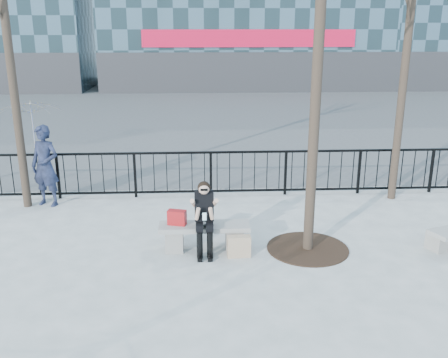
{
  "coord_description": "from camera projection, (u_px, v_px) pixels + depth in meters",
  "views": [
    {
      "loc": [
        -0.08,
        -8.42,
        3.96
      ],
      "look_at": [
        0.4,
        0.8,
        1.1
      ],
      "focal_mm": 40.0,
      "sensor_mm": 36.0,
      "label": 1
    }
  ],
  "objects": [
    {
      "name": "seated_woman",
      "position": [
        204.0,
        218.0,
        8.86
      ],
      "size": [
        0.5,
        0.64,
        1.34
      ],
      "color": "black",
      "rests_on": "ground"
    },
    {
      "name": "street_surface",
      "position": [
        200.0,
        112.0,
        23.52
      ],
      "size": [
        60.0,
        23.0,
        0.01
      ],
      "primitive_type": "cube",
      "color": "#474747",
      "rests_on": "ground"
    },
    {
      "name": "shopping_bag",
      "position": [
        239.0,
        246.0,
        8.85
      ],
      "size": [
        0.42,
        0.18,
        0.39
      ],
      "primitive_type": "cube",
      "rotation": [
        0.0,
        0.0,
        0.06
      ],
      "color": "#D1B294",
      "rests_on": "ground"
    },
    {
      "name": "handbag",
      "position": [
        177.0,
        217.0,
        9.02
      ],
      "size": [
        0.36,
        0.24,
        0.27
      ],
      "primitive_type": "cube",
      "rotation": [
        0.0,
        0.0,
        -0.28
      ],
      "color": "#A61418",
      "rests_on": "bench_main"
    },
    {
      "name": "tree_grate",
      "position": [
        308.0,
        248.0,
        9.2
      ],
      "size": [
        1.5,
        1.5,
        0.02
      ],
      "primitive_type": "cylinder",
      "color": "black",
      "rests_on": "ground"
    },
    {
      "name": "bench_main",
      "position": [
        204.0,
        234.0,
        9.12
      ],
      "size": [
        1.65,
        0.46,
        0.49
      ],
      "color": "slate",
      "rests_on": "ground"
    },
    {
      "name": "railing",
      "position": [
        202.0,
        174.0,
        11.91
      ],
      "size": [
        14.0,
        0.06,
        1.1
      ],
      "color": "black",
      "rests_on": "ground"
    },
    {
      "name": "ground",
      "position": [
        205.0,
        249.0,
        9.21
      ],
      "size": [
        120.0,
        120.0,
        0.0
      ],
      "primitive_type": "plane",
      "color": "gray",
      "rests_on": "ground"
    },
    {
      "name": "standing_man",
      "position": [
        45.0,
        166.0,
        11.2
      ],
      "size": [
        0.79,
        0.65,
        1.85
      ],
      "primitive_type": "imported",
      "rotation": [
        0.0,
        0.0,
        -0.34
      ],
      "color": "black",
      "rests_on": "ground"
    },
    {
      "name": "vendor_umbrella",
      "position": [
        32.0,
        128.0,
        15.63
      ],
      "size": [
        2.27,
        2.3,
        1.73
      ],
      "primitive_type": "imported",
      "rotation": [
        0.0,
        0.0,
        -0.22
      ],
      "color": "gold",
      "rests_on": "ground"
    }
  ]
}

